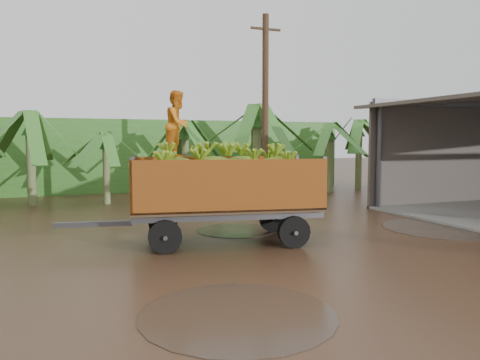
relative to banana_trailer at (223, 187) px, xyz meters
name	(u,v)px	position (x,y,z in m)	size (l,w,h in m)	color
ground	(344,256)	(2.01, -2.38, -1.41)	(100.00, 100.00, 0.00)	black
hedge_north	(138,155)	(0.01, 13.62, 0.39)	(22.00, 3.00, 3.60)	#2D661E
banana_trailer	(223,187)	(0.00, 0.00, 0.00)	(6.51, 3.02, 3.81)	#AC5818
utility_pole	(265,111)	(3.49, 5.19, 2.27)	(1.20, 0.24, 7.25)	#47301E
banana_plants	(81,162)	(-3.21, 4.12, 0.49)	(24.27, 21.16, 4.29)	#2D661E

